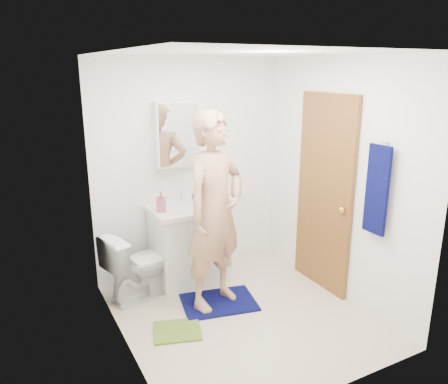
{
  "coord_description": "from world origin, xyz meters",
  "views": [
    {
      "loc": [
        -1.88,
        -3.21,
        2.29
      ],
      "look_at": [
        -0.06,
        0.25,
        1.17
      ],
      "focal_mm": 35.0,
      "sensor_mm": 36.0,
      "label": 1
    }
  ],
  "objects_px": {
    "medicine_cabinet": "(178,134)",
    "man": "(215,212)",
    "soap_dispenser": "(161,201)",
    "toilet": "(139,265)",
    "toothbrush_cup": "(198,198)",
    "vanity_cabinet": "(188,246)",
    "towel": "(377,190)"
  },
  "relations": [
    {
      "from": "medicine_cabinet",
      "to": "man",
      "type": "relative_size",
      "value": 0.37
    },
    {
      "from": "soap_dispenser",
      "to": "toilet",
      "type": "bearing_deg",
      "value": -158.14
    },
    {
      "from": "toilet",
      "to": "soap_dispenser",
      "type": "bearing_deg",
      "value": -83.97
    },
    {
      "from": "toothbrush_cup",
      "to": "man",
      "type": "distance_m",
      "value": 0.71
    },
    {
      "from": "vanity_cabinet",
      "to": "toilet",
      "type": "xyz_separation_m",
      "value": [
        -0.6,
        -0.14,
        -0.04
      ]
    },
    {
      "from": "towel",
      "to": "soap_dispenser",
      "type": "relative_size",
      "value": 3.81
    },
    {
      "from": "toilet",
      "to": "man",
      "type": "height_order",
      "value": "man"
    },
    {
      "from": "man",
      "to": "toilet",
      "type": "bearing_deg",
      "value": 121.29
    },
    {
      "from": "soap_dispenser",
      "to": "toothbrush_cup",
      "type": "xyz_separation_m",
      "value": [
        0.46,
        0.08,
        -0.05
      ]
    },
    {
      "from": "toothbrush_cup",
      "to": "man",
      "type": "height_order",
      "value": "man"
    },
    {
      "from": "vanity_cabinet",
      "to": "toilet",
      "type": "distance_m",
      "value": 0.62
    },
    {
      "from": "toilet",
      "to": "soap_dispenser",
      "type": "relative_size",
      "value": 3.42
    },
    {
      "from": "medicine_cabinet",
      "to": "soap_dispenser",
      "type": "xyz_separation_m",
      "value": [
        -0.3,
        -0.24,
        -0.65
      ]
    },
    {
      "from": "vanity_cabinet",
      "to": "soap_dispenser",
      "type": "bearing_deg",
      "value": -177.55
    },
    {
      "from": "vanity_cabinet",
      "to": "soap_dispenser",
      "type": "relative_size",
      "value": 3.81
    },
    {
      "from": "soap_dispenser",
      "to": "toothbrush_cup",
      "type": "relative_size",
      "value": 1.55
    },
    {
      "from": "medicine_cabinet",
      "to": "toilet",
      "type": "bearing_deg",
      "value": -149.23
    },
    {
      "from": "toilet",
      "to": "man",
      "type": "bearing_deg",
      "value": -143.64
    },
    {
      "from": "vanity_cabinet",
      "to": "toothbrush_cup",
      "type": "height_order",
      "value": "toothbrush_cup"
    },
    {
      "from": "towel",
      "to": "toilet",
      "type": "distance_m",
      "value": 2.41
    },
    {
      "from": "soap_dispenser",
      "to": "man",
      "type": "bearing_deg",
      "value": -62.23
    },
    {
      "from": "medicine_cabinet",
      "to": "toothbrush_cup",
      "type": "relative_size",
      "value": 5.18
    },
    {
      "from": "towel",
      "to": "toilet",
      "type": "relative_size",
      "value": 1.11
    },
    {
      "from": "towel",
      "to": "toothbrush_cup",
      "type": "xyz_separation_m",
      "value": [
        -1.02,
        1.56,
        -0.35
      ]
    },
    {
      "from": "vanity_cabinet",
      "to": "toothbrush_cup",
      "type": "relative_size",
      "value": 5.92
    },
    {
      "from": "medicine_cabinet",
      "to": "towel",
      "type": "distance_m",
      "value": 2.11
    },
    {
      "from": "toilet",
      "to": "towel",
      "type": "bearing_deg",
      "value": -142.93
    },
    {
      "from": "toilet",
      "to": "toothbrush_cup",
      "type": "relative_size",
      "value": 5.31
    },
    {
      "from": "towel",
      "to": "toilet",
      "type": "height_order",
      "value": "towel"
    },
    {
      "from": "medicine_cabinet",
      "to": "towel",
      "type": "xyz_separation_m",
      "value": [
        1.18,
        -1.71,
        -0.35
      ]
    },
    {
      "from": "vanity_cabinet",
      "to": "medicine_cabinet",
      "type": "height_order",
      "value": "medicine_cabinet"
    },
    {
      "from": "man",
      "to": "medicine_cabinet",
      "type": "bearing_deg",
      "value": 70.43
    }
  ]
}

